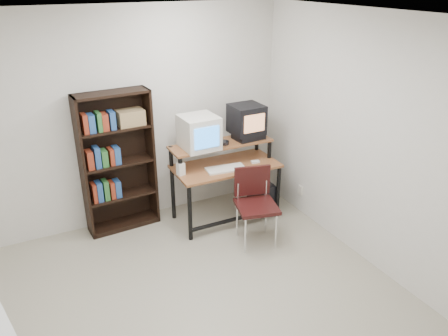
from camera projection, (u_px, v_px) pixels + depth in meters
name	position (u px, v px, depth m)	size (l,w,h in m)	color
floor	(197.00, 313.00, 4.06)	(4.00, 4.00, 0.01)	#A39D87
ceiling	(187.00, 19.00, 3.00)	(4.00, 4.00, 0.01)	white
back_wall	(126.00, 120.00, 5.16)	(4.00, 0.01, 2.60)	beige
right_wall	(377.00, 147.00, 4.36)	(0.01, 4.00, 2.60)	beige
computer_desk	(225.00, 167.00, 5.39)	(1.29, 0.66, 0.98)	brown
crt_monitor	(199.00, 132.00, 5.16)	(0.43, 0.44, 0.40)	silver
vcr	(248.00, 137.00, 5.49)	(0.36, 0.26, 0.08)	black
crt_tv	(247.00, 119.00, 5.42)	(0.39, 0.39, 0.36)	black
cd_spindle	(224.00, 143.00, 5.32)	(0.12, 0.12, 0.05)	#26262B
keyboard	(226.00, 169.00, 5.23)	(0.47, 0.21, 0.04)	silver
mousepad	(256.00, 164.00, 5.41)	(0.22, 0.18, 0.01)	black
mouse	(255.00, 162.00, 5.42)	(0.10, 0.06, 0.03)	white
desk_speaker	(181.00, 169.00, 5.07)	(0.08, 0.07, 0.17)	silver
pc_tower	(261.00, 195.00, 5.76)	(0.20, 0.45, 0.42)	black
school_chair	(255.00, 198.00, 4.97)	(0.54, 0.54, 0.89)	black
bookshelf	(117.00, 160.00, 5.13)	(0.86, 0.33, 1.70)	black
wall_outlet	(300.00, 190.00, 5.70)	(0.02, 0.08, 0.12)	beige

